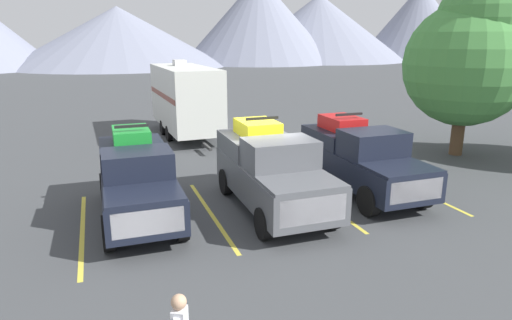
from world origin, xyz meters
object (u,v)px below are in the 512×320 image
at_px(pickup_truck_a, 137,177).
at_px(pickup_truck_c, 360,157).
at_px(camper_trailer_a, 185,97).
at_px(pickup_truck_b, 271,169).

height_order(pickup_truck_a, pickup_truck_c, pickup_truck_a).
bearing_deg(camper_trailer_a, pickup_truck_a, -108.43).
bearing_deg(pickup_truck_b, pickup_truck_a, 170.00).
bearing_deg(pickup_truck_b, pickup_truck_c, 7.68).
distance_m(pickup_truck_a, camper_trailer_a, 10.71).
height_order(pickup_truck_a, pickup_truck_b, pickup_truck_b).
distance_m(pickup_truck_a, pickup_truck_c, 7.14).
distance_m(pickup_truck_b, camper_trailer_a, 10.84).
xyz_separation_m(pickup_truck_a, camper_trailer_a, (3.38, 10.13, 0.87)).
relative_size(pickup_truck_a, pickup_truck_c, 0.98).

